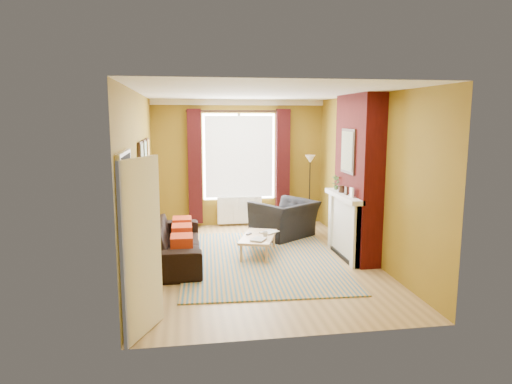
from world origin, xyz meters
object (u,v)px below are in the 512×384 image
Objects in this scene: armchair at (284,219)px; coffee_table at (258,238)px; sofa at (173,242)px; wicker_stool at (277,218)px; floor_lamp at (310,170)px.

coffee_table is at bearing 22.36° from armchair.
sofa is 5.77× the size of wicker_stool.
sofa is 1.93× the size of coffee_table.
sofa is 1.48m from coffee_table.
wicker_stool is at bearing -45.61° from sofa.
coffee_table is 2.20m from wicker_stool.
armchair is at bearing -60.48° from sofa.
floor_lamp is (0.78, 0.94, 0.88)m from armchair.
coffee_table is at bearing -125.87° from floor_lamp.
wicker_stool is 0.25× the size of floor_lamp.
coffee_table is at bearing -85.56° from sofa.
armchair is 2.91× the size of wicker_stool.
wicker_stool is 1.30m from floor_lamp.
armchair is 0.96m from wicker_stool.
sofa reaches higher than coffee_table.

